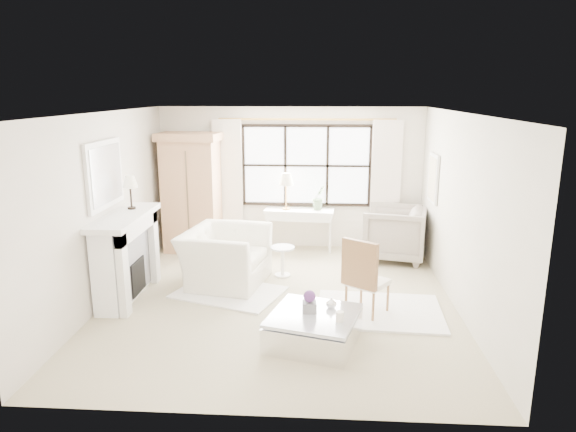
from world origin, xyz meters
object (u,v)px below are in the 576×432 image
armoire (191,192)px  club_armchair (225,257)px  console_table (299,230)px  coffee_table (314,329)px

armoire → club_armchair: armoire is taller
console_table → club_armchair: 2.11m
coffee_table → console_table: bearing=110.6°
club_armchair → armoire: bearing=39.8°
armoire → coffee_table: size_ratio=1.82×
armoire → console_table: size_ratio=1.68×
armoire → coffee_table: (2.35, -3.58, -0.96)m
console_table → club_armchair: bearing=-115.6°
armoire → club_armchair: (0.92, -1.66, -0.70)m
armoire → console_table: (2.02, 0.15, -0.74)m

